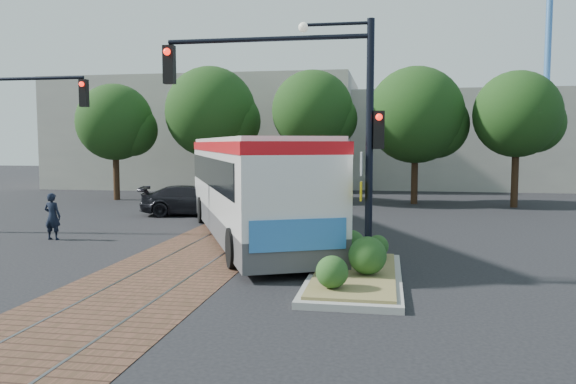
# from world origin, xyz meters

# --- Properties ---
(ground) EXTENTS (120.00, 120.00, 0.00)m
(ground) POSITION_xyz_m (0.00, 0.00, 0.00)
(ground) COLOR black
(ground) RESTS_ON ground
(trackbed) EXTENTS (3.60, 40.00, 0.02)m
(trackbed) POSITION_xyz_m (0.00, 4.00, 0.01)
(trackbed) COLOR brown
(trackbed) RESTS_ON ground
(tree_row) EXTENTS (26.40, 5.60, 7.67)m
(tree_row) POSITION_xyz_m (1.21, 16.42, 4.85)
(tree_row) COLOR #382314
(tree_row) RESTS_ON ground
(warehouses) EXTENTS (40.00, 13.00, 8.00)m
(warehouses) POSITION_xyz_m (-0.53, 28.75, 3.81)
(warehouses) COLOR #ADA899
(warehouses) RESTS_ON ground
(crane) EXTENTS (8.00, 0.50, 18.00)m
(crane) POSITION_xyz_m (18.00, 34.00, 10.88)
(crane) COLOR #3F72B2
(crane) RESTS_ON ground
(city_bus) EXTENTS (7.82, 12.96, 3.48)m
(city_bus) POSITION_xyz_m (0.81, 4.62, 1.94)
(city_bus) COLOR #434346
(city_bus) RESTS_ON ground
(traffic_island) EXTENTS (2.20, 5.20, 1.13)m
(traffic_island) POSITION_xyz_m (4.82, -0.90, 0.33)
(traffic_island) COLOR gray
(traffic_island) RESTS_ON ground
(signal_pole_main) EXTENTS (5.49, 0.46, 6.00)m
(signal_pole_main) POSITION_xyz_m (3.86, -0.81, 4.16)
(signal_pole_main) COLOR black
(signal_pole_main) RESTS_ON ground
(signal_pole_left) EXTENTS (4.99, 0.34, 6.00)m
(signal_pole_left) POSITION_xyz_m (-8.37, 4.00, 3.86)
(signal_pole_left) COLOR black
(signal_pole_left) RESTS_ON ground
(officer) EXTENTS (0.60, 0.40, 1.61)m
(officer) POSITION_xyz_m (-5.73, 2.98, 0.81)
(officer) COLOR black
(officer) RESTS_ON ground
(parked_car) EXTENTS (5.00, 2.97, 1.36)m
(parked_car) POSITION_xyz_m (-3.29, 10.14, 0.68)
(parked_car) COLOR black
(parked_car) RESTS_ON ground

